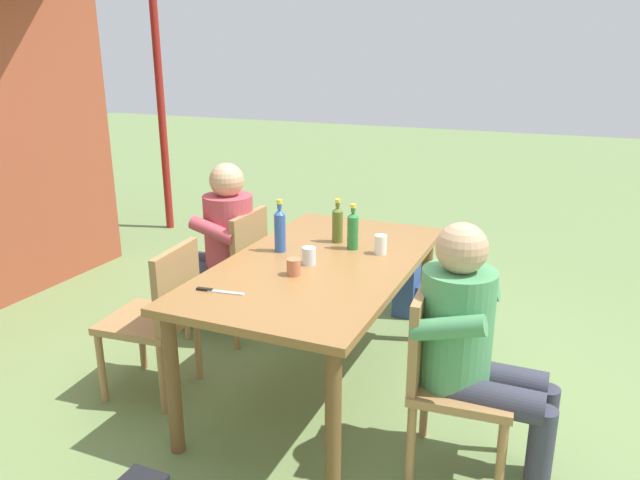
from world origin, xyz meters
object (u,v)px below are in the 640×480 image
(dining_table, at_px, (320,276))
(person_in_white_shirt, at_px, (473,341))
(chair_near_left, at_px, (446,371))
(cup_white, at_px, (381,245))
(person_in_plaid_shirt, at_px, (219,241))
(bottle_green, at_px, (353,230))
(chair_far_right, at_px, (235,267))
(cup_glass, at_px, (309,256))
(bottle_blue, at_px, (280,229))
(chair_far_left, at_px, (160,313))
(backpack_by_near_side, at_px, (410,284))
(table_knife, at_px, (216,291))
(cup_terracotta, at_px, (294,267))
(bottle_olive, at_px, (338,224))
(lamp_post, at_px, (155,29))

(dining_table, bearing_deg, person_in_white_shirt, -114.08)
(chair_near_left, xyz_separation_m, cup_white, (0.65, 0.52, 0.33))
(person_in_plaid_shirt, bearing_deg, bottle_green, -97.53)
(chair_far_right, relative_size, bottle_green, 3.30)
(dining_table, xyz_separation_m, cup_glass, (-0.07, 0.03, 0.13))
(chair_far_right, relative_size, bottle_blue, 2.89)
(chair_far_left, xyz_separation_m, backpack_by_near_side, (1.63, -0.98, -0.28))
(dining_table, relative_size, person_in_white_shirt, 1.50)
(bottle_green, relative_size, table_knife, 1.09)
(chair_near_left, distance_m, bottle_green, 1.05)
(dining_table, relative_size, cup_terracotta, 20.77)
(dining_table, relative_size, bottle_green, 6.73)
(bottle_olive, xyz_separation_m, cup_terracotta, (-0.60, -0.00, -0.07))
(cup_white, xyz_separation_m, lamp_post, (2.12, 3.06, 1.23))
(chair_far_right, xyz_separation_m, cup_white, (-0.15, -1.05, 0.33))
(chair_far_right, xyz_separation_m, backpack_by_near_side, (0.84, -0.98, -0.28))
(dining_table, height_order, chair_near_left, chair_near_left)
(bottle_blue, xyz_separation_m, cup_glass, (-0.14, -0.24, -0.08))
(bottle_green, relative_size, cup_white, 2.44)
(dining_table, relative_size, cup_glass, 18.84)
(bottle_olive, relative_size, bottle_blue, 0.87)
(person_in_white_shirt, bearing_deg, bottle_olive, 51.02)
(table_knife, relative_size, backpack_by_near_side, 0.56)
(chair_near_left, xyz_separation_m, bottle_olive, (0.76, 0.82, 0.39))
(dining_table, height_order, bottle_green, bottle_green)
(chair_far_left, height_order, cup_white, cup_white)
(person_in_plaid_shirt, relative_size, lamp_post, 0.41)
(chair_far_right, height_order, bottle_green, bottle_green)
(cup_glass, xyz_separation_m, lamp_post, (2.44, 2.76, 1.24))
(bottle_blue, xyz_separation_m, lamp_post, (2.30, 2.52, 1.15))
(table_knife, bearing_deg, cup_glass, -25.18)
(person_in_white_shirt, height_order, bottle_green, person_in_white_shirt)
(cup_white, bearing_deg, cup_glass, 136.79)
(bottle_blue, height_order, cup_white, bottle_blue)
(person_in_white_shirt, height_order, bottle_olive, person_in_white_shirt)
(dining_table, bearing_deg, chair_far_right, 63.02)
(backpack_by_near_side, bearing_deg, person_in_plaid_shirt, 127.83)
(chair_far_right, bearing_deg, bottle_green, -98.44)
(chair_near_left, xyz_separation_m, table_knife, (-0.18, 1.06, 0.28))
(chair_far_right, xyz_separation_m, lamp_post, (1.97, 2.01, 1.56))
(cup_terracotta, bearing_deg, person_in_plaid_shirt, 52.94)
(cup_glass, xyz_separation_m, backpack_by_near_side, (1.31, -0.23, -0.61))
(dining_table, xyz_separation_m, chair_far_right, (0.40, 0.78, -0.19))
(cup_terracotta, bearing_deg, dining_table, -9.21)
(chair_far_left, distance_m, cup_white, 1.27)
(chair_far_left, relative_size, bottle_olive, 3.33)
(chair_far_left, bearing_deg, cup_glass, -66.66)
(dining_table, bearing_deg, cup_terracotta, 170.79)
(table_knife, distance_m, backpack_by_near_side, 1.97)
(person_in_plaid_shirt, bearing_deg, lamp_post, 44.00)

